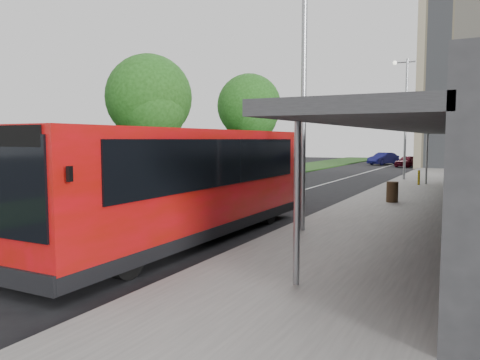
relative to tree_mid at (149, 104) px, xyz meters
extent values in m
plane|color=black|center=(7.01, -9.05, -4.74)|extent=(120.00, 120.00, 0.00)
cube|color=slate|center=(13.01, 10.95, -4.67)|extent=(5.00, 80.00, 0.15)
cube|color=#1B4516|center=(0.01, 10.95, -4.69)|extent=(5.00, 80.00, 0.10)
cube|color=silver|center=(7.01, 5.95, -4.74)|extent=(0.12, 70.00, 0.01)
cube|color=silver|center=(10.31, -11.05, -4.74)|extent=(0.12, 2.00, 0.01)
cube|color=silver|center=(10.31, -5.05, -4.74)|extent=(0.12, 2.00, 0.01)
cube|color=silver|center=(10.31, 0.95, -4.74)|extent=(0.12, 2.00, 0.01)
cube|color=silver|center=(10.31, 6.95, -4.74)|extent=(0.12, 2.00, 0.01)
cube|color=silver|center=(10.31, 12.95, -4.74)|extent=(0.12, 2.00, 0.01)
cube|color=silver|center=(10.31, 18.95, -4.74)|extent=(0.12, 2.00, 0.01)
cube|color=silver|center=(10.31, 24.95, -4.74)|extent=(0.12, 2.00, 0.01)
cube|color=silver|center=(10.31, 30.95, -4.74)|extent=(0.12, 2.00, 0.01)
cube|color=silver|center=(10.31, 36.95, -4.74)|extent=(0.12, 2.00, 0.01)
cube|color=black|center=(15.49, -1.05, -3.14)|extent=(0.06, 24.00, 2.20)
cube|color=#292A2C|center=(14.21, -1.05, -1.44)|extent=(2.80, 26.00, 0.25)
cylinder|color=gray|center=(12.91, -12.05, -3.09)|extent=(0.12, 0.12, 3.30)
cylinder|color=gray|center=(12.91, 9.95, -3.09)|extent=(0.12, 0.12, 3.30)
cylinder|color=black|center=(0.01, -0.05, -2.95)|extent=(0.36, 0.36, 3.59)
sphere|color=#1B4612|center=(0.01, -0.05, 0.32)|extent=(4.57, 4.57, 4.57)
sphere|color=#1B4612|center=(0.61, -0.45, -0.50)|extent=(3.26, 3.26, 3.26)
sphere|color=#1B4612|center=(-0.49, 0.45, -0.25)|extent=(3.59, 3.59, 3.59)
cylinder|color=black|center=(0.01, 11.95, -2.84)|extent=(0.36, 0.36, 3.81)
sphere|color=#1B4612|center=(0.01, 11.95, 0.62)|extent=(4.85, 4.85, 4.85)
sphere|color=#1B4612|center=(0.61, 11.55, -0.24)|extent=(3.46, 3.46, 3.46)
sphere|color=#1B4612|center=(-0.49, 12.45, 0.02)|extent=(3.81, 3.81, 3.81)
cylinder|color=gray|center=(11.21, -7.05, -0.59)|extent=(0.16, 0.16, 8.00)
cylinder|color=gray|center=(11.21, 12.95, -0.59)|extent=(0.16, 0.16, 8.00)
cylinder|color=gray|center=(11.01, 12.95, 3.21)|extent=(1.40, 0.10, 0.10)
sphere|color=silver|center=(10.41, 12.95, 3.21)|extent=(0.28, 0.28, 0.28)
cube|color=red|center=(8.45, -9.37, -3.00)|extent=(2.60, 10.89, 2.75)
cube|color=black|center=(8.45, -9.37, -4.35)|extent=(2.62, 10.91, 0.31)
cube|color=black|center=(8.45, -14.83, -2.72)|extent=(2.33, 0.05, 1.81)
cube|color=black|center=(8.44, -3.91, -2.56)|extent=(2.28, 0.05, 1.35)
cube|color=black|center=(7.13, -9.06, -2.51)|extent=(0.06, 9.33, 1.24)
cube|color=black|center=(9.76, -9.06, -2.51)|extent=(0.06, 9.33, 1.24)
cube|color=black|center=(8.45, -14.84, -4.33)|extent=(2.59, 0.08, 0.36)
cube|color=black|center=(9.90, -14.60, -2.46)|extent=(0.08, 0.08, 0.26)
cylinder|color=black|center=(7.36, -12.90, -4.27)|extent=(0.31, 0.93, 0.93)
cylinder|color=black|center=(9.54, -12.89, -4.27)|extent=(0.31, 0.93, 0.93)
cylinder|color=black|center=(7.35, -5.84, -4.27)|extent=(0.31, 0.93, 0.93)
cylinder|color=black|center=(9.53, -5.84, -4.27)|extent=(0.31, 0.93, 0.93)
cube|color=red|center=(5.64, -4.21, -3.08)|extent=(3.24, 10.55, 2.62)
cube|color=black|center=(5.64, -4.21, -4.36)|extent=(3.26, 10.57, 0.30)
cube|color=black|center=(5.26, -9.41, -2.81)|extent=(2.23, 0.22, 1.73)
cube|color=black|center=(6.03, 0.99, -2.66)|extent=(2.18, 0.21, 1.29)
cube|color=black|center=(4.41, -3.82, -2.61)|extent=(0.71, 8.89, 1.19)
cube|color=black|center=(6.92, -4.01, -2.61)|extent=(0.71, 8.89, 1.19)
cube|color=black|center=(5.26, -9.42, -4.35)|extent=(2.47, 0.26, 0.35)
cube|color=black|center=(5.26, -9.42, -1.97)|extent=(2.08, 0.19, 0.35)
cube|color=black|center=(3.89, -9.09, -2.56)|extent=(0.09, 0.09, 0.25)
cube|color=black|center=(6.66, -9.30, -2.56)|extent=(0.09, 0.09, 0.25)
cylinder|color=black|center=(4.36, -7.49, -4.30)|extent=(0.36, 0.91, 0.89)
cylinder|color=black|center=(6.43, -7.64, -4.30)|extent=(0.36, 0.91, 0.89)
cylinder|color=black|center=(4.86, -0.77, -4.30)|extent=(0.36, 0.91, 0.89)
cylinder|color=black|center=(6.93, -0.93, -4.30)|extent=(0.36, 0.91, 0.89)
cylinder|color=#352515|center=(12.51, 0.62, -4.15)|extent=(0.54, 0.54, 0.88)
cylinder|color=yellow|center=(12.58, 9.27, -4.16)|extent=(0.16, 0.16, 0.87)
imported|color=#560C1B|center=(9.01, 30.31, -4.14)|extent=(2.38, 3.77, 1.20)
imported|color=navy|center=(5.99, 33.69, -4.06)|extent=(2.98, 4.37, 1.36)
camera|label=1|loc=(15.92, -20.10, -1.89)|focal=35.00mm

